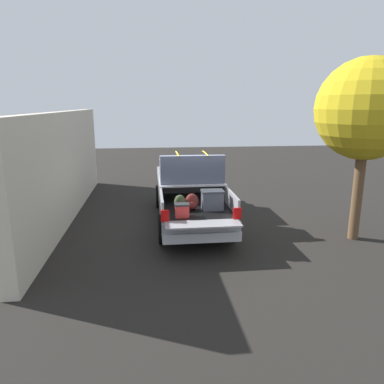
# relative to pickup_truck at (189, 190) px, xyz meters

# --- Properties ---
(ground_plane) EXTENTS (40.00, 40.00, 0.00)m
(ground_plane) POSITION_rel_pickup_truck_xyz_m (-0.34, 0.00, -0.95)
(ground_plane) COLOR black
(pickup_truck) EXTENTS (6.05, 2.06, 2.23)m
(pickup_truck) POSITION_rel_pickup_truck_xyz_m (0.00, 0.00, 0.00)
(pickup_truck) COLOR gray
(pickup_truck) RESTS_ON ground_plane
(building_facade) EXTENTS (10.54, 0.36, 3.40)m
(building_facade) POSITION_rel_pickup_truck_xyz_m (0.52, 3.89, 0.75)
(building_facade) COLOR beige
(building_facade) RESTS_ON ground_plane
(tree_background) EXTENTS (2.60, 2.60, 4.80)m
(tree_background) POSITION_rel_pickup_truck_xyz_m (-2.35, -4.32, 2.53)
(tree_background) COLOR brown
(tree_background) RESTS_ON ground_plane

